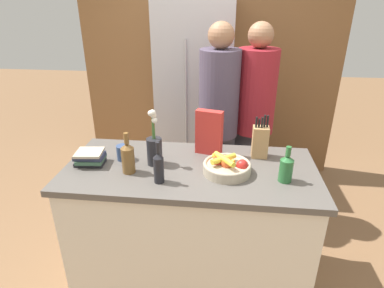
% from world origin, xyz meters
% --- Properties ---
extents(ground_plane, '(14.00, 14.00, 0.00)m').
position_xyz_m(ground_plane, '(0.00, 0.00, 0.00)').
color(ground_plane, brown).
extents(kitchen_island, '(1.60, 0.74, 0.91)m').
position_xyz_m(kitchen_island, '(0.00, 0.00, 0.46)').
color(kitchen_island, silver).
rests_on(kitchen_island, ground_plane).
extents(back_wall_wood, '(2.80, 0.12, 2.60)m').
position_xyz_m(back_wall_wood, '(0.00, 1.80, 1.30)').
color(back_wall_wood, brown).
rests_on(back_wall_wood, ground_plane).
extents(refrigerator, '(0.74, 0.62, 1.90)m').
position_xyz_m(refrigerator, '(-0.12, 1.44, 0.95)').
color(refrigerator, '#B7B7BC').
rests_on(refrigerator, ground_plane).
extents(fruit_bowl, '(0.29, 0.29, 0.12)m').
position_xyz_m(fruit_bowl, '(0.23, -0.04, 0.96)').
color(fruit_bowl, tan).
rests_on(fruit_bowl, kitchen_island).
extents(knife_block, '(0.10, 0.09, 0.30)m').
position_xyz_m(knife_block, '(0.44, 0.20, 1.02)').
color(knife_block, tan).
rests_on(knife_block, kitchen_island).
extents(flower_vase, '(0.10, 0.10, 0.37)m').
position_xyz_m(flower_vase, '(-0.23, 0.02, 1.03)').
color(flower_vase, '#232328').
rests_on(flower_vase, kitchen_island).
extents(cereal_box, '(0.19, 0.10, 0.31)m').
position_xyz_m(cereal_box, '(0.10, 0.22, 1.07)').
color(cereal_box, red).
rests_on(cereal_box, kitchen_island).
extents(coffee_mug, '(0.10, 0.11, 0.10)m').
position_xyz_m(coffee_mug, '(-0.45, 0.06, 0.96)').
color(coffee_mug, '#334770').
rests_on(coffee_mug, kitchen_island).
extents(book_stack, '(0.19, 0.17, 0.09)m').
position_xyz_m(book_stack, '(-0.64, -0.03, 0.96)').
color(book_stack, '#232328').
rests_on(book_stack, kitchen_island).
extents(bottle_oil, '(0.08, 0.08, 0.22)m').
position_xyz_m(bottle_oil, '(0.57, -0.10, 1.00)').
color(bottle_oil, '#286633').
rests_on(bottle_oil, kitchen_island).
extents(bottle_vinegar, '(0.08, 0.08, 0.26)m').
position_xyz_m(bottle_vinegar, '(-0.37, -0.10, 1.01)').
color(bottle_vinegar, brown).
rests_on(bottle_vinegar, kitchen_island).
extents(bottle_wine, '(0.06, 0.06, 0.25)m').
position_xyz_m(bottle_wine, '(-0.16, -0.20, 1.01)').
color(bottle_wine, black).
rests_on(bottle_wine, kitchen_island).
extents(person_at_sink, '(0.33, 0.33, 1.74)m').
position_xyz_m(person_at_sink, '(0.15, 0.74, 0.99)').
color(person_at_sink, '#383842').
rests_on(person_at_sink, ground_plane).
extents(person_in_blue, '(0.33, 0.33, 1.73)m').
position_xyz_m(person_in_blue, '(0.45, 0.86, 0.98)').
color(person_in_blue, '#383842').
rests_on(person_in_blue, ground_plane).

